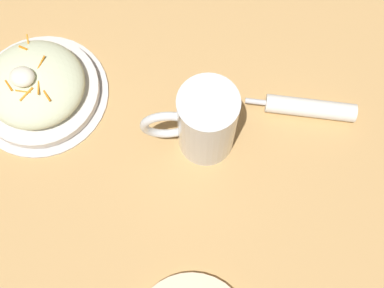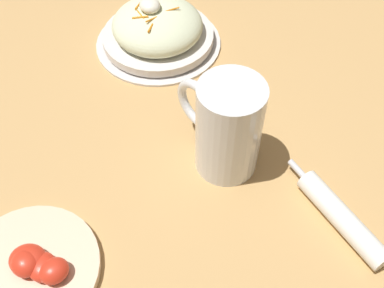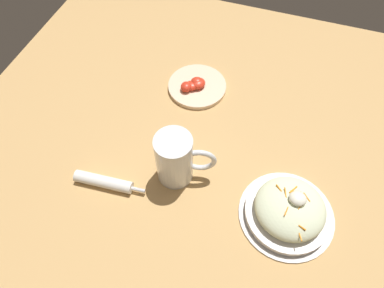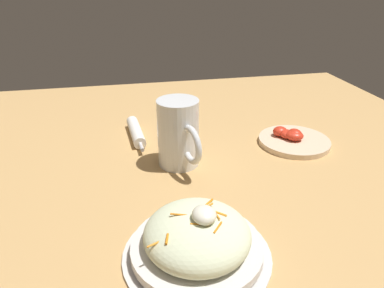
{
  "view_description": "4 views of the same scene",
  "coord_description": "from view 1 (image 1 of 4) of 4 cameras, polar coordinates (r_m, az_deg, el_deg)",
  "views": [
    {
      "loc": [
        0.09,
        -0.24,
        0.84
      ],
      "look_at": [
        0.03,
        0.02,
        0.09
      ],
      "focal_mm": 48.5,
      "sensor_mm": 36.0,
      "label": 1
    },
    {
      "loc": [
        0.39,
        -0.17,
        0.57
      ],
      "look_at": [
        0.04,
        0.01,
        0.07
      ],
      "focal_mm": 43.04,
      "sensor_mm": 36.0,
      "label": 2
    },
    {
      "loc": [
        -0.14,
        0.47,
        0.82
      ],
      "look_at": [
        0.01,
        0.01,
        0.08
      ],
      "focal_mm": 32.25,
      "sensor_mm": 36.0,
      "label": 3
    },
    {
      "loc": [
        -0.68,
        0.18,
        0.41
      ],
      "look_at": [
        0.01,
        0.04,
        0.07
      ],
      "focal_mm": 32.99,
      "sensor_mm": 36.0,
      "label": 4
    }
  ],
  "objects": [
    {
      "name": "ground_plane",
      "position": [
        0.88,
        -2.12,
        -3.04
      ],
      "size": [
        1.43,
        1.43,
        0.0
      ],
      "primitive_type": "plane",
      "color": "tan"
    },
    {
      "name": "salad_plate",
      "position": [
        0.94,
        -16.69,
        5.99
      ],
      "size": [
        0.24,
        0.24,
        0.1
      ],
      "color": "silver",
      "rests_on": "ground_plane"
    },
    {
      "name": "beer_mug",
      "position": [
        0.83,
        1.44,
        2.1
      ],
      "size": [
        0.15,
        0.09,
        0.16
      ],
      "color": "white",
      "rests_on": "ground_plane"
    },
    {
      "name": "napkin_roll",
      "position": [
        0.92,
        12.77,
        3.89
      ],
      "size": [
        0.19,
        0.04,
        0.03
      ],
      "color": "white",
      "rests_on": "ground_plane"
    }
  ]
}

